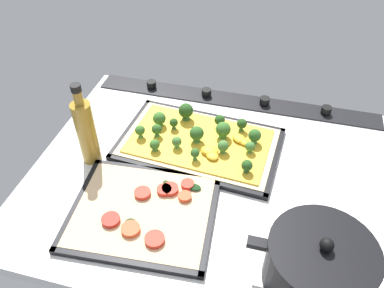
{
  "coord_description": "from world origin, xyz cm",
  "views": [
    {
      "loc": [
        -11.07,
        62.17,
        67.14
      ],
      "look_at": [
        5.7,
        -2.52,
        6.31
      ],
      "focal_mm": 36.24,
      "sensor_mm": 36.0,
      "label": 1
    }
  ],
  "objects": [
    {
      "name": "veggie_pizza_back",
      "position": [
        11.68,
        14.88,
        1.1
      ],
      "size": [
        29.79,
        25.38,
        1.9
      ],
      "color": "#D9B585",
      "rests_on": "baking_tray_back"
    },
    {
      "name": "oil_bottle",
      "position": [
        29.89,
        2.13,
        8.99
      ],
      "size": [
        4.56,
        4.56,
        21.7
      ],
      "color": "olive",
      "rests_on": "ground_plane"
    },
    {
      "name": "baking_tray_back",
      "position": [
        12.03,
        15.07,
        0.37
      ],
      "size": [
        32.36,
        27.96,
        1.3
      ],
      "color": "black",
      "rests_on": "ground_plane"
    },
    {
      "name": "stove_control_panel",
      "position": [
        0.0,
        -30.57,
        0.54
      ],
      "size": [
        82.22,
        7.0,
        2.6
      ],
      "color": "black",
      "rests_on": "ground_plane"
    },
    {
      "name": "cooking_pot",
      "position": [
        -23.59,
        21.75,
        5.39
      ],
      "size": [
        25.79,
        18.97,
        13.07
      ],
      "color": "black",
      "rests_on": "ground_plane"
    },
    {
      "name": "broccoli_pizza",
      "position": [
        5.28,
        -9.35,
        2.03
      ],
      "size": [
        39.23,
        25.33,
        6.17
      ],
      "color": "beige",
      "rests_on": "baking_tray_front"
    },
    {
      "name": "baking_tray_front",
      "position": [
        5.49,
        -9.03,
        0.37
      ],
      "size": [
        41.81,
        27.91,
        1.3
      ],
      "color": "black",
      "rests_on": "ground_plane"
    },
    {
      "name": "ground_plane",
      "position": [
        0.0,
        0.0,
        -1.5
      ],
      "size": [
        85.64,
        68.14,
        3.0
      ],
      "primitive_type": "cube",
      "color": "white"
    }
  ]
}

